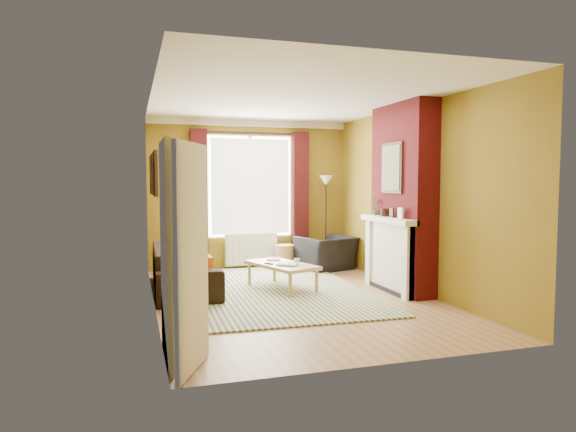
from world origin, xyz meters
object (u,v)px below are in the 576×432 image
(armchair, at_px, (326,253))
(wicker_stool, at_px, (284,257))
(floor_lamp, at_px, (326,195))
(sofa, at_px, (184,268))
(coffee_table, at_px, (282,266))

(armchair, xyz_separation_m, wicker_stool, (-0.71, 0.36, -0.09))
(armchair, xyz_separation_m, floor_lamp, (0.13, 0.36, 1.08))
(sofa, relative_size, wicker_stool, 5.05)
(wicker_stool, height_order, floor_lamp, floor_lamp)
(armchair, height_order, coffee_table, armchair)
(wicker_stool, bearing_deg, armchair, -27.04)
(sofa, xyz_separation_m, wicker_stool, (2.01, 1.41, -0.11))
(sofa, bearing_deg, floor_lamp, -62.36)
(sofa, bearing_deg, coffee_table, -104.30)
(wicker_stool, bearing_deg, floor_lamp, 0.00)
(armchair, distance_m, wicker_stool, 0.80)
(sofa, distance_m, armchair, 2.91)
(wicker_stool, bearing_deg, coffee_table, -107.80)
(wicker_stool, bearing_deg, sofa, -144.93)
(armchair, distance_m, coffee_table, 1.94)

